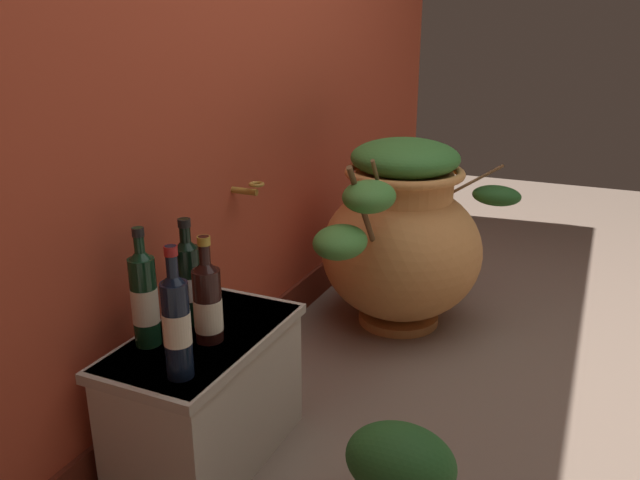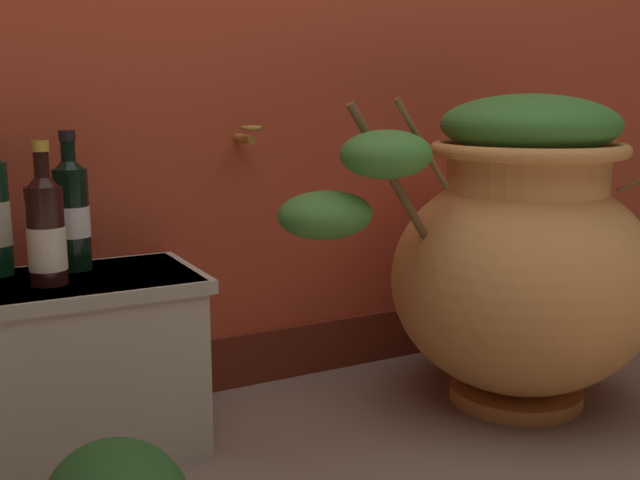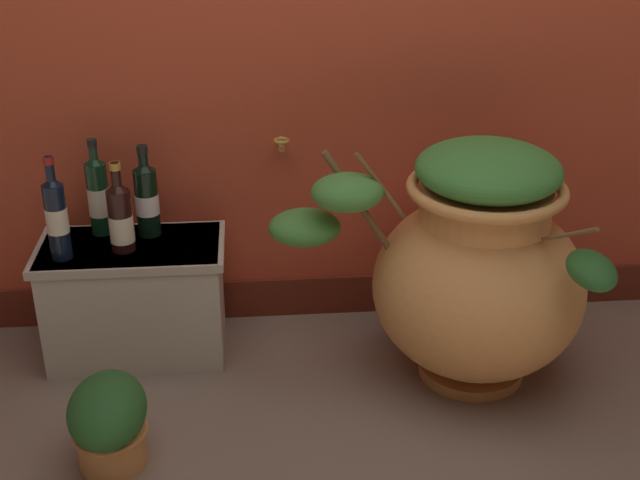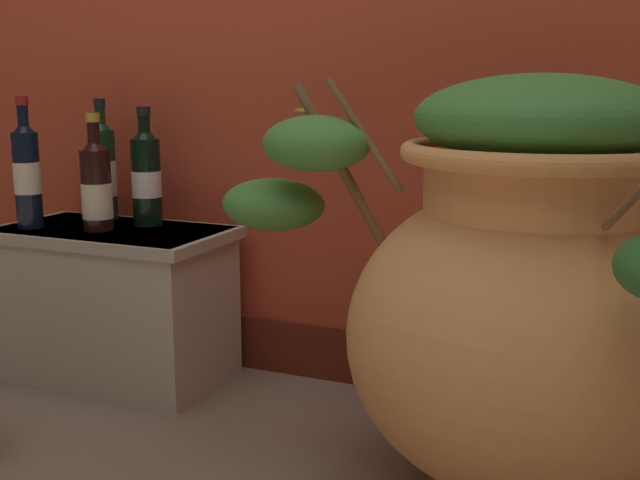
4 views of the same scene
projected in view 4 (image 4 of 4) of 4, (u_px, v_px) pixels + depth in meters
name	position (u px, v px, depth m)	size (l,w,h in m)	color
terracotta_urn	(525.00, 302.00, 1.48)	(1.02, 0.80, 0.82)	#D68E4C
stone_ledge	(115.00, 298.00, 2.17)	(0.63, 0.35, 0.42)	beige
wine_bottle_left	(27.00, 171.00, 2.11)	(0.07, 0.07, 0.35)	black
wine_bottle_middle	(103.00, 168.00, 2.24)	(0.07, 0.07, 0.34)	black
wine_bottle_right	(146.00, 174.00, 2.15)	(0.08, 0.08, 0.32)	black
wine_bottle_back	(96.00, 185.00, 2.08)	(0.08, 0.08, 0.31)	black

